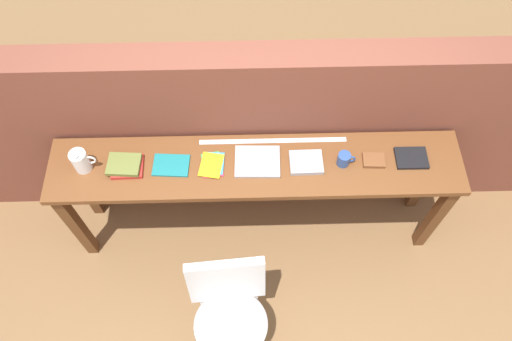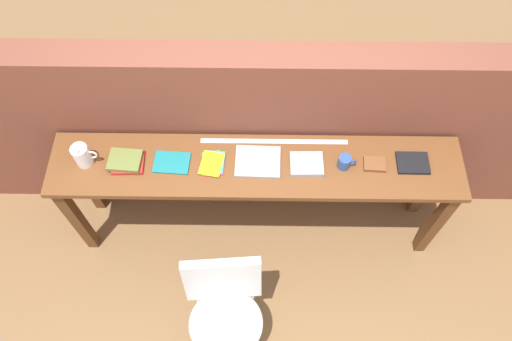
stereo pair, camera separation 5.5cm
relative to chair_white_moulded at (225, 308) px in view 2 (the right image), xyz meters
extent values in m
plane|color=brown|center=(0.17, 0.47, -0.53)|extent=(40.00, 40.00, 0.00)
cube|color=brown|center=(0.17, 1.11, 0.21)|extent=(6.00, 0.20, 1.46)
cube|color=brown|center=(0.17, 0.77, 0.33)|extent=(2.50, 0.44, 0.04)
cube|color=#5B341A|center=(-1.02, 0.61, -0.11)|extent=(0.07, 0.07, 0.84)
cube|color=#5B341A|center=(1.36, 0.61, -0.11)|extent=(0.07, 0.07, 0.84)
cube|color=#5B341A|center=(-1.02, 0.93, -0.11)|extent=(0.07, 0.07, 0.84)
cube|color=#5B341A|center=(1.36, 0.93, -0.11)|extent=(0.07, 0.07, 0.84)
ellipsoid|color=silver|center=(0.01, -0.07, -0.08)|extent=(0.47, 0.45, 0.08)
cube|color=silver|center=(-0.01, 0.12, 0.16)|extent=(0.45, 0.14, 0.40)
cylinder|color=#B2B2B7|center=(-0.17, 0.08, -0.32)|extent=(0.02, 0.02, 0.41)
cylinder|color=#B2B2B7|center=(0.16, 0.10, -0.32)|extent=(0.02, 0.02, 0.41)
cylinder|color=white|center=(-0.85, 0.77, 0.43)|extent=(0.10, 0.10, 0.15)
cone|color=white|center=(-0.85, 0.74, 0.52)|extent=(0.04, 0.03, 0.04)
torus|color=white|center=(-0.79, 0.77, 0.44)|extent=(0.07, 0.01, 0.07)
cube|color=red|center=(-0.59, 0.77, 0.37)|extent=(0.19, 0.17, 0.02)
cube|color=olive|center=(-0.61, 0.77, 0.39)|extent=(0.20, 0.16, 0.03)
cube|color=#19757A|center=(-0.33, 0.77, 0.36)|extent=(0.22, 0.17, 0.01)
cube|color=green|center=(-0.09, 0.78, 0.35)|extent=(0.14, 0.18, 0.00)
cube|color=#E5334C|center=(-0.08, 0.77, 0.36)|extent=(0.14, 0.17, 0.00)
cube|color=orange|center=(-0.10, 0.78, 0.36)|extent=(0.10, 0.16, 0.00)
cube|color=#3399D8|center=(-0.08, 0.78, 0.36)|extent=(0.14, 0.16, 0.00)
cube|color=yellow|center=(-0.09, 0.77, 0.37)|extent=(0.16, 0.19, 0.00)
cube|color=#9E9EA3|center=(0.18, 0.78, 0.36)|extent=(0.28, 0.23, 0.02)
cube|color=#9E9EA3|center=(0.48, 0.77, 0.37)|extent=(0.20, 0.16, 0.03)
cylinder|color=#2D4C8C|center=(0.70, 0.77, 0.40)|extent=(0.08, 0.08, 0.09)
torus|color=#2D4C8C|center=(0.74, 0.77, 0.40)|extent=(0.06, 0.01, 0.06)
cube|color=brown|center=(0.88, 0.78, 0.37)|extent=(0.14, 0.11, 0.02)
cube|color=black|center=(1.11, 0.79, 0.36)|extent=(0.19, 0.15, 0.02)
cube|color=silver|center=(0.28, 0.94, 0.35)|extent=(0.91, 0.03, 0.00)
camera|label=1|loc=(0.14, -0.76, 2.92)|focal=35.00mm
camera|label=2|loc=(0.19, -0.76, 2.92)|focal=35.00mm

